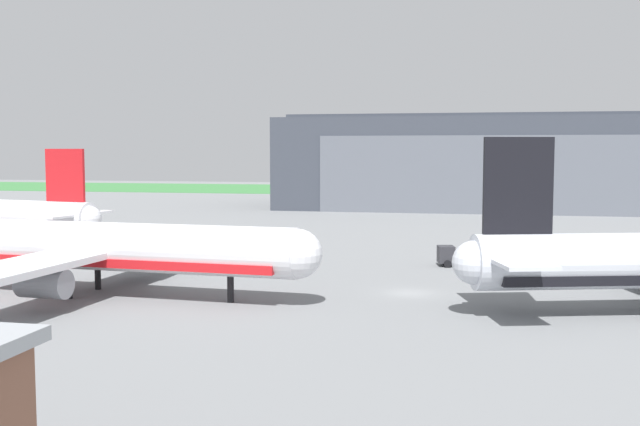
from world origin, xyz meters
TOP-DOWN VIEW (x-y plane):
  - ground_plane at (0.00, 0.00)m, footprint 440.00×440.00m
  - grass_field_strip at (0.00, 170.90)m, footprint 440.00×56.00m
  - maintenance_hangar at (8.02, 102.91)m, footprint 89.15×35.94m
  - airliner_near_right at (-26.65, -6.27)m, footprint 40.20×34.02m
  - ops_van at (3.45, 16.63)m, footprint 4.63×3.14m

SIDE VIEW (x-z plane):
  - ground_plane at x=0.00m, z-range 0.00..0.00m
  - grass_field_strip at x=0.00m, z-range 0.00..0.08m
  - ops_van at x=3.45m, z-range -0.01..2.21m
  - airliner_near_right at x=-26.65m, z-range -2.66..10.91m
  - maintenance_hangar at x=8.02m, z-range -0.46..20.15m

